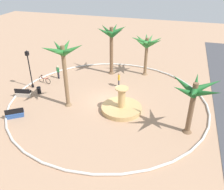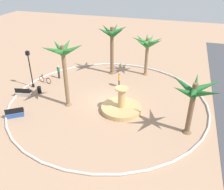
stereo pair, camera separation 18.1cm
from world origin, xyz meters
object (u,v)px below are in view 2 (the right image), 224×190
object	(u,v)px
palm_tree_near_fountain	(194,95)
person_cyclist_helmet	(59,71)
bench_west	(24,93)
person_cyclist_photo	(119,79)
palm_tree_mid_plaza	(112,38)
bench_east	(15,114)
bicycle_red_frame	(45,80)
trash_bin	(39,90)
fountain	(121,107)
lamppost	(30,66)
palm_tree_by_curb	(147,44)
palm_tree_far_side	(64,58)

from	to	relation	value
palm_tree_near_fountain	person_cyclist_helmet	bearing A→B (deg)	-112.84
bench_west	person_cyclist_photo	size ratio (longest dim) A/B	1.02
palm_tree_mid_plaza	bench_east	size ratio (longest dim) A/B	3.81
bicycle_red_frame	trash_bin	bearing A→B (deg)	16.45
palm_tree_near_fountain	bicycle_red_frame	world-z (taller)	palm_tree_near_fountain
fountain	lamppost	xyz separation A→B (m)	(-1.82, -10.83, 2.22)
palm_tree_near_fountain	trash_bin	distance (m)	16.00
palm_tree_by_curb	lamppost	distance (m)	13.61
bench_west	palm_tree_by_curb	bearing A→B (deg)	129.42
bench_east	person_cyclist_helmet	size ratio (longest dim) A/B	0.97
bicycle_red_frame	palm_tree_mid_plaza	bearing A→B (deg)	125.98
person_cyclist_photo	palm_tree_near_fountain	bearing A→B (deg)	50.05
palm_tree_by_curb	person_cyclist_photo	bearing A→B (deg)	-29.09
palm_tree_far_side	bench_east	bearing A→B (deg)	-48.48
palm_tree_far_side	person_cyclist_helmet	world-z (taller)	palm_tree_far_side
fountain	palm_tree_mid_plaza	size ratio (longest dim) A/B	0.63
fountain	person_cyclist_helmet	world-z (taller)	fountain
palm_tree_mid_plaza	bench_east	bearing A→B (deg)	-25.33
palm_tree_by_curb	bicycle_red_frame	distance (m)	12.73
person_cyclist_helmet	lamppost	bearing A→B (deg)	-30.22
palm_tree_by_curb	palm_tree_mid_plaza	size ratio (longest dim) A/B	0.81
palm_tree_near_fountain	person_cyclist_helmet	xyz separation A→B (m)	(-6.40, -15.21, -2.69)
bench_west	bicycle_red_frame	size ratio (longest dim) A/B	0.98
person_cyclist_helmet	fountain	bearing A→B (deg)	62.39
fountain	person_cyclist_photo	xyz separation A→B (m)	(-4.77, -1.56, 0.57)
palm_tree_far_side	trash_bin	distance (m)	6.27
palm_tree_by_curb	person_cyclist_photo	world-z (taller)	palm_tree_by_curb
bench_east	lamppost	distance (m)	6.38
fountain	palm_tree_mid_plaza	world-z (taller)	palm_tree_mid_plaza
palm_tree_far_side	palm_tree_near_fountain	bearing A→B (deg)	84.68
fountain	person_cyclist_photo	bearing A→B (deg)	-161.92
trash_bin	bicycle_red_frame	bearing A→B (deg)	-163.55
bench_east	bench_west	distance (m)	3.82
palm_tree_far_side	lamppost	distance (m)	6.49
palm_tree_near_fountain	trash_bin	xyz separation A→B (m)	(-2.44, -15.48, -3.23)
fountain	lamppost	world-z (taller)	lamppost
lamppost	palm_tree_mid_plaza	bearing A→B (deg)	129.76
bicycle_red_frame	person_cyclist_photo	world-z (taller)	person_cyclist_photo
bench_east	person_cyclist_photo	distance (m)	11.43
palm_tree_by_curb	bicycle_red_frame	world-z (taller)	palm_tree_by_curb
palm_tree_near_fountain	palm_tree_mid_plaza	distance (m)	13.56
fountain	palm_tree_by_curb	bearing A→B (deg)	175.31
fountain	trash_bin	world-z (taller)	fountain
palm_tree_near_fountain	bench_west	xyz separation A→B (m)	(-1.27, -16.62, -3.27)
fountain	bicycle_red_frame	distance (m)	10.56
palm_tree_near_fountain	bench_east	world-z (taller)	palm_tree_near_fountain
palm_tree_mid_plaza	bicycle_red_frame	world-z (taller)	palm_tree_mid_plaza
bench_west	palm_tree_mid_plaza	bearing A→B (deg)	139.56
fountain	bench_east	xyz separation A→B (m)	(3.87, -9.01, 0.01)
palm_tree_by_curb	person_cyclist_photo	size ratio (longest dim) A/B	3.02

